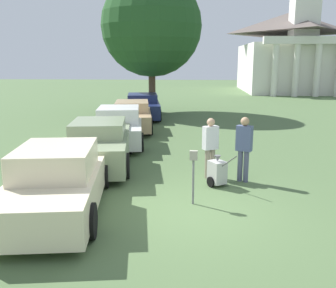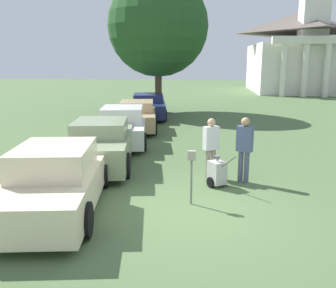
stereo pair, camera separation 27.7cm
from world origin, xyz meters
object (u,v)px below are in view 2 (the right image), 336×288
at_px(parked_car_tan, 137,116).
at_px(equipment_cart, 217,172).
at_px(person_worker, 211,144).
at_px(person_supervisor, 244,145).
at_px(parked_car_cream, 57,180).
at_px(parked_car_sage, 102,143).
at_px(parked_car_white, 123,127).
at_px(parked_car_navy, 149,106).
at_px(parking_meter, 191,167).
at_px(church, 301,44).

distance_m(parked_car_tan, equipment_cart, 9.12).
distance_m(person_worker, person_supervisor, 0.95).
xyz_separation_m(parked_car_cream, person_supervisor, (4.35, 2.36, 0.35)).
height_order(parked_car_sage, person_supervisor, person_supervisor).
xyz_separation_m(parked_car_cream, parked_car_tan, (-0.00, 10.29, -0.02)).
bearing_deg(parked_car_cream, equipment_cart, 20.27).
height_order(parked_car_sage, parked_car_white, parked_car_white).
height_order(parked_car_cream, parked_car_white, parked_car_white).
height_order(parked_car_tan, parked_car_navy, parked_car_navy).
distance_m(parked_car_cream, person_supervisor, 4.96).
xyz_separation_m(parked_car_cream, parking_meter, (2.97, 0.58, 0.21)).
height_order(parked_car_sage, parking_meter, parked_car_sage).
bearing_deg(parked_car_tan, church, 53.34).
distance_m(person_worker, equipment_cart, 0.96).
bearing_deg(parked_car_cream, person_worker, 29.90).
bearing_deg(parked_car_tan, person_supervisor, -69.01).
bearing_deg(equipment_cart, church, 40.11).
height_order(parking_meter, equipment_cart, parking_meter).
bearing_deg(church, parked_car_white, -115.93).
bearing_deg(parked_car_white, person_supervisor, -54.47).
height_order(parked_car_sage, person_worker, person_worker).
height_order(parked_car_cream, parked_car_navy, parked_car_cream).
bearing_deg(parked_car_cream, parking_meter, 3.33).
bearing_deg(parked_car_white, parked_car_cream, -97.76).
height_order(person_supervisor, equipment_cart, person_supervisor).
bearing_deg(equipment_cart, parked_car_navy, 73.32).
bearing_deg(person_worker, parked_car_tan, -95.18).
bearing_deg(parked_car_tan, person_worker, -73.43).
relative_size(person_worker, person_supervisor, 0.95).
xyz_separation_m(parked_car_cream, church, (13.53, 34.81, 4.34)).
distance_m(parked_car_tan, parked_car_navy, 3.89).
bearing_deg(person_worker, person_supervisor, 132.05).
xyz_separation_m(parked_car_white, parking_meter, (2.97, -6.40, 0.21)).
bearing_deg(parking_meter, parked_car_white, 114.90).
height_order(parked_car_cream, equipment_cart, parked_car_cream).
height_order(parked_car_tan, parking_meter, parked_car_tan).
bearing_deg(equipment_cart, parked_car_tan, 80.25).
bearing_deg(parked_car_navy, parked_car_tan, -97.76).
height_order(equipment_cart, church, church).
xyz_separation_m(parked_car_white, equipment_cart, (3.61, -5.05, -0.31)).
xyz_separation_m(person_worker, church, (10.08, 32.15, 4.05)).
height_order(parked_car_navy, equipment_cart, parked_car_navy).
relative_size(parked_car_white, parked_car_tan, 0.93).
relative_size(parked_car_tan, church, 0.24).
xyz_separation_m(parked_car_sage, parking_meter, (2.97, -3.16, 0.20)).
bearing_deg(church, person_worker, -107.42).
height_order(parked_car_tan, church, church).
bearing_deg(equipment_cart, parked_car_white, 92.44).
height_order(parked_car_sage, equipment_cart, parked_car_sage).
distance_m(parked_car_cream, parked_car_navy, 14.17).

